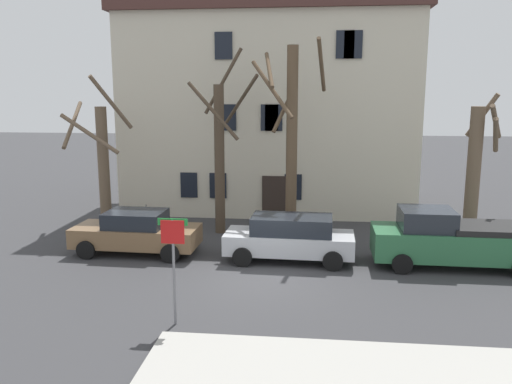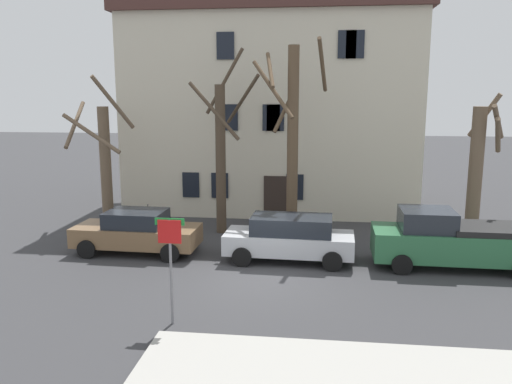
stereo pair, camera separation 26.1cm
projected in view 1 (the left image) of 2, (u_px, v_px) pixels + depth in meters
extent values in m
plane|color=#38383A|center=(261.00, 279.00, 16.67)|extent=(120.00, 120.00, 0.00)
cube|color=beige|center=(271.00, 114.00, 27.35)|extent=(14.22, 7.43, 9.60)
cube|color=#2D231E|center=(274.00, 198.00, 24.33)|extent=(1.10, 0.12, 2.10)
cube|color=black|center=(189.00, 185.00, 24.65)|extent=(0.80, 0.08, 1.20)
cube|color=black|center=(218.00, 186.00, 24.51)|extent=(0.80, 0.08, 1.20)
cube|color=black|center=(293.00, 187.00, 24.14)|extent=(0.80, 0.08, 1.20)
cube|color=black|center=(228.00, 117.00, 23.86)|extent=(0.80, 0.08, 1.20)
cube|color=black|center=(270.00, 118.00, 23.66)|extent=(0.80, 0.08, 1.20)
cube|color=black|center=(274.00, 118.00, 23.64)|extent=(0.80, 0.08, 1.20)
cube|color=black|center=(224.00, 46.00, 23.28)|extent=(0.80, 0.08, 1.20)
cube|color=black|center=(345.00, 44.00, 22.72)|extent=(0.80, 0.08, 1.20)
cube|color=black|center=(353.00, 44.00, 22.68)|extent=(0.80, 0.08, 1.20)
cylinder|color=brown|center=(104.00, 167.00, 23.08)|extent=(0.49, 0.49, 5.32)
cylinder|color=brown|center=(90.00, 134.00, 21.61)|extent=(2.51, 0.23, 1.70)
cylinder|color=brown|center=(72.00, 124.00, 22.71)|extent=(0.48, 2.63, 1.97)
cylinder|color=brown|center=(111.00, 103.00, 21.92)|extent=(1.35, 1.66, 2.30)
cylinder|color=#4C3D2D|center=(219.00, 160.00, 21.77)|extent=(0.43, 0.43, 6.25)
cylinder|color=#4C3D2D|center=(213.00, 111.00, 20.43)|extent=(2.08, 0.25, 2.32)
cylinder|color=#4C3D2D|center=(223.00, 81.00, 21.92)|extent=(1.72, 0.29, 2.77)
cylinder|color=#4C3D2D|center=(241.00, 100.00, 21.96)|extent=(1.71, 1.84, 2.09)
cylinder|color=brown|center=(292.00, 145.00, 20.80)|extent=(0.45, 0.45, 7.74)
cylinder|color=brown|center=(272.00, 89.00, 19.69)|extent=(1.79, 1.68, 2.23)
cylinder|color=brown|center=(269.00, 70.00, 20.16)|extent=(0.55, 1.92, 1.48)
cylinder|color=brown|center=(321.00, 66.00, 19.97)|extent=(0.45, 2.35, 1.97)
cylinder|color=brown|center=(284.00, 110.00, 20.96)|extent=(0.97, 0.92, 1.81)
cylinder|color=brown|center=(473.00, 175.00, 20.63)|extent=(0.54, 0.54, 5.39)
cylinder|color=brown|center=(496.00, 122.00, 19.83)|extent=(0.93, 1.34, 1.38)
cylinder|color=brown|center=(496.00, 135.00, 20.01)|extent=(0.75, 1.48, 1.46)
cylinder|color=brown|center=(482.00, 115.00, 20.59)|extent=(1.12, 0.85, 1.77)
cube|color=brown|center=(137.00, 236.00, 19.29)|extent=(4.67, 1.97, 0.71)
cube|color=#1E232B|center=(136.00, 219.00, 19.17)|extent=(2.17, 1.67, 0.58)
cylinder|color=black|center=(86.00, 250.00, 18.67)|extent=(0.69, 0.24, 0.68)
cylinder|color=black|center=(107.00, 236.00, 20.45)|extent=(0.69, 0.24, 0.68)
cylinder|color=black|center=(170.00, 253.00, 18.25)|extent=(0.69, 0.24, 0.68)
cylinder|color=black|center=(184.00, 239.00, 20.03)|extent=(0.69, 0.24, 0.68)
cube|color=#B7BABF|center=(289.00, 243.00, 18.41)|extent=(4.60, 1.87, 0.70)
cube|color=#1E232B|center=(292.00, 225.00, 18.28)|extent=(2.87, 1.61, 0.62)
cylinder|color=black|center=(242.00, 257.00, 17.86)|extent=(0.69, 0.24, 0.68)
cylinder|color=black|center=(250.00, 243.00, 19.52)|extent=(0.69, 0.24, 0.68)
cylinder|color=black|center=(333.00, 261.00, 17.43)|extent=(0.69, 0.24, 0.68)
cylinder|color=black|center=(333.00, 246.00, 19.09)|extent=(0.69, 0.24, 0.68)
cube|color=#2D6B42|center=(455.00, 244.00, 17.76)|extent=(5.60, 2.02, 0.99)
cube|color=#1E232B|center=(427.00, 219.00, 17.72)|extent=(1.81, 1.73, 0.70)
cube|color=black|center=(494.00, 228.00, 17.50)|extent=(2.93, 1.90, 0.20)
cylinder|color=black|center=(402.00, 264.00, 17.14)|extent=(0.68, 0.23, 0.68)
cylinder|color=black|center=(394.00, 247.00, 19.02)|extent=(0.68, 0.23, 0.68)
cylinder|color=black|center=(502.00, 251.00, 18.56)|extent=(0.68, 0.23, 0.68)
cylinder|color=slate|center=(174.00, 273.00, 13.18)|extent=(0.07, 0.07, 2.77)
cube|color=red|center=(173.00, 232.00, 12.95)|extent=(0.60, 0.03, 0.60)
cube|color=#1E8C38|center=(173.00, 222.00, 12.94)|extent=(0.76, 0.02, 0.18)
torus|color=black|center=(162.00, 220.00, 23.08)|extent=(0.71, 0.07, 0.71)
torus|color=black|center=(139.00, 219.00, 23.15)|extent=(0.71, 0.07, 0.71)
cylinder|color=black|center=(150.00, 215.00, 23.08)|extent=(1.00, 0.08, 0.19)
cylinder|color=black|center=(146.00, 210.00, 23.05)|extent=(0.09, 0.04, 0.45)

